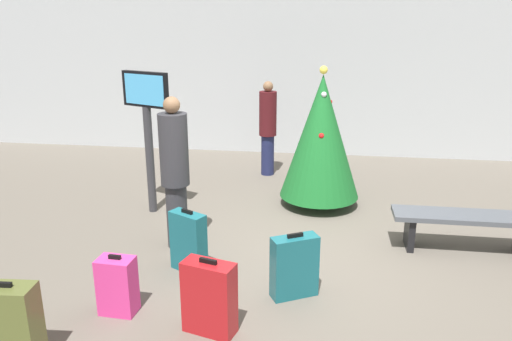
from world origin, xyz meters
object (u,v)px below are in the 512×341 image
Objects in this scene: waiting_bench at (467,223)px; suitcase_0 at (209,298)px; suitcase_1 at (117,286)px; suitcase_4 at (294,267)px; suitcase_2 at (188,242)px; suitcase_3 at (8,325)px; traveller_1 at (268,126)px; flight_info_kiosk at (147,118)px; holiday_tree at (321,137)px; traveller_0 at (175,170)px.

suitcase_0 is (-2.73, -2.05, -0.02)m from waiting_bench.
suitcase_1 is 0.88× the size of suitcase_4.
suitcase_3 reaches higher than suitcase_2.
waiting_bench is at bearing 33.53° from suitcase_4.
traveller_1 is at bearing 83.15° from suitcase_2.
flight_info_kiosk is at bearing 137.63° from suitcase_4.
holiday_tree reaches higher than suitcase_1.
suitcase_3 reaches higher than suitcase_0.
holiday_tree is at bearing 58.86° from suitcase_3.
flight_info_kiosk is at bearing 102.52° from suitcase_1.
traveller_1 is 2.26× the size of suitcase_3.
suitcase_0 reaches higher than suitcase_4.
suitcase_3 is (-4.25, -2.71, -0.01)m from waiting_bench.
suitcase_0 is at bearing 23.26° from suitcase_3.
holiday_tree is at bearing 85.76° from suitcase_4.
flight_info_kiosk is at bearing 123.68° from traveller_0.
suitcase_0 is 1.00× the size of suitcase_2.
traveller_0 is 0.94m from suitcase_2.
holiday_tree is 2.87× the size of suitcase_2.
traveller_0 is 1.98m from suitcase_0.
holiday_tree reaches higher than suitcase_4.
suitcase_0 is (1.52, -2.76, -1.05)m from flight_info_kiosk.
suitcase_2 is 1.05× the size of suitcase_4.
holiday_tree is 3.78m from suitcase_1.
flight_info_kiosk is 2.80× the size of suitcase_0.
holiday_tree reaches higher than suitcase_0.
suitcase_0 is at bearing -134.84° from suitcase_4.
traveller_1 is 4.20m from suitcase_4.
suitcase_2 reaches higher than suitcase_1.
traveller_0 is at bearing -56.32° from flight_info_kiosk.
suitcase_4 is (1.22, -0.37, -0.02)m from suitcase_2.
flight_info_kiosk is at bearing -165.93° from holiday_tree.
traveller_1 reaches higher than suitcase_2.
suitcase_3 is (-0.71, -2.34, -0.64)m from traveller_0.
holiday_tree is at bearing 44.40° from traveller_0.
traveller_0 reaches higher than suitcase_3.
suitcase_0 reaches higher than suitcase_1.
suitcase_0 is at bearing -65.40° from suitcase_2.
flight_info_kiosk is 3.57m from suitcase_3.
suitcase_0 reaches higher than waiting_bench.
traveller_1 is 3.79m from suitcase_2.
suitcase_2 is 0.98× the size of suitcase_3.
suitcase_0 is at bearing -64.42° from traveller_0.
suitcase_4 is (1.52, -0.97, -0.67)m from traveller_0.
suitcase_3 is at bearing -120.39° from suitcase_2.
flight_info_kiosk is at bearing 170.51° from waiting_bench.
traveller_0 is (-3.54, -0.36, 0.63)m from waiting_bench.
suitcase_1 is 0.81× the size of suitcase_3.
traveller_1 is 4.84m from suitcase_0.
flight_info_kiosk is 2.57m from traveller_1.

